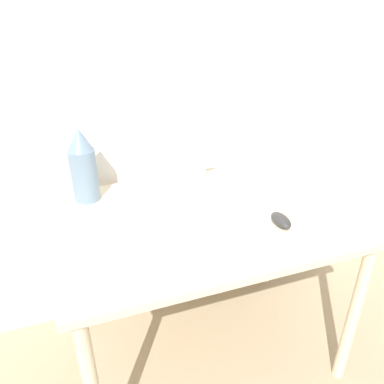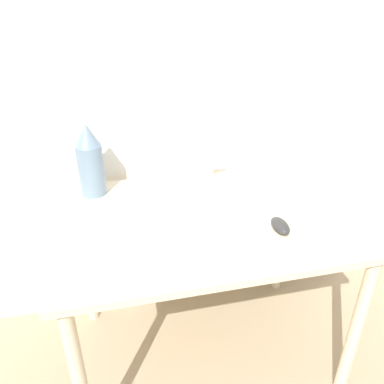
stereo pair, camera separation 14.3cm
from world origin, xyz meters
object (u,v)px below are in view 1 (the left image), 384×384
object	(u,v)px
keyboard	(208,239)
mouse	(281,220)
vase	(83,166)
laptop	(178,180)

from	to	relation	value
keyboard	mouse	world-z (taller)	mouse
mouse	vase	distance (m)	0.82
laptop	keyboard	bearing A→B (deg)	-92.46
keyboard	mouse	distance (m)	0.30
keyboard	laptop	bearing A→B (deg)	87.54
laptop	mouse	distance (m)	0.49
laptop	vase	distance (m)	0.40
vase	keyboard	bearing A→B (deg)	-51.24
laptop	mouse	bearing A→B (deg)	-54.30
keyboard	vase	bearing A→B (deg)	128.76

